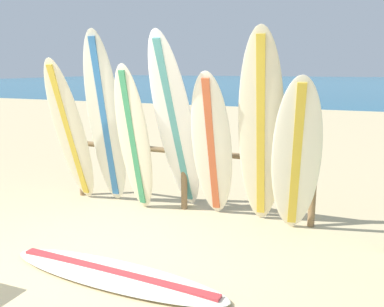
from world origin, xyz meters
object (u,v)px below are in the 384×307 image
(surfboard_leaning_center_right, at_px, (212,147))
(surfboard_leaning_center_left, at_px, (134,140))
(surfboard_leaning_right, at_px, (261,131))
(surfboard_lying_on_sand, at_px, (114,274))
(surfboard_leaning_left, at_px, (105,121))
(surfboard_leaning_far_left, at_px, (70,133))
(surfboard_leaning_center, at_px, (176,127))
(surfboard_leaning_far_right, at_px, (296,158))
(surfboard_rack, at_px, (184,164))

(surfboard_leaning_center_right, bearing_deg, surfboard_leaning_center_left, -173.99)
(surfboard_leaning_right, height_order, surfboard_lying_on_sand, surfboard_leaning_right)
(surfboard_leaning_left, bearing_deg, surfboard_leaning_far_left, -163.57)
(surfboard_leaning_far_left, bearing_deg, surfboard_leaning_center, 3.54)
(surfboard_leaning_right, bearing_deg, surfboard_leaning_far_left, -177.20)
(surfboard_leaning_far_left, relative_size, surfboard_leaning_center_right, 1.08)
(surfboard_leaning_center, height_order, surfboard_leaning_center_right, surfboard_leaning_center)
(surfboard_leaning_center_left, relative_size, surfboard_leaning_right, 0.83)
(surfboard_leaning_right, height_order, surfboard_leaning_far_right, surfboard_leaning_right)
(surfboard_lying_on_sand, bearing_deg, surfboard_leaning_right, 61.30)
(surfboard_leaning_left, height_order, surfboard_leaning_center, surfboard_leaning_left)
(surfboard_leaning_left, bearing_deg, surfboard_lying_on_sand, -55.51)
(surfboard_leaning_center_left, xyz_separation_m, surfboard_leaning_center, (0.60, 0.07, 0.20))
(surfboard_leaning_left, relative_size, surfboard_leaning_center, 1.02)
(surfboard_rack, bearing_deg, surfboard_leaning_center_right, -27.06)
(surfboard_rack, xyz_separation_m, surfboard_leaning_right, (1.15, -0.27, 0.58))
(surfboard_leaning_center_right, height_order, surfboard_leaning_far_right, surfboard_leaning_center_right)
(surfboard_leaning_far_left, bearing_deg, surfboard_leaning_right, 2.80)
(surfboard_rack, bearing_deg, surfboard_leaning_center, -88.06)
(surfboard_leaning_far_left, bearing_deg, surfboard_lying_on_sand, -43.54)
(surfboard_rack, xyz_separation_m, surfboard_lying_on_sand, (0.15, -2.10, -0.64))
(surfboard_leaning_center_left, distance_m, surfboard_leaning_center, 0.64)
(surfboard_leaning_far_left, xyz_separation_m, surfboard_leaning_right, (2.79, 0.14, 0.17))
(surfboard_leaning_far_left, height_order, surfboard_leaning_far_right, surfboard_leaning_far_left)
(surfboard_leaning_center, relative_size, surfboard_lying_on_sand, 1.01)
(surfboard_leaning_center_left, bearing_deg, surfboard_leaning_left, 167.15)
(surfboard_lying_on_sand, bearing_deg, surfboard_leaning_center_left, 113.14)
(surfboard_leaning_center_left, distance_m, surfboard_leaning_center_right, 1.10)
(surfboard_lying_on_sand, bearing_deg, surfboard_leaning_center_right, 78.94)
(surfboard_leaning_center_right, bearing_deg, surfboard_leaning_far_left, -176.10)
(surfboard_leaning_center_left, height_order, surfboard_lying_on_sand, surfboard_leaning_center_left)
(surfboard_leaning_left, bearing_deg, surfboard_rack, 12.70)
(surfboard_rack, height_order, surfboard_leaning_left, surfboard_leaning_left)
(surfboard_rack, height_order, surfboard_lying_on_sand, surfboard_rack)
(surfboard_leaning_far_right, bearing_deg, surfboard_leaning_center_left, 179.42)
(surfboard_leaning_far_left, relative_size, surfboard_leaning_center_left, 1.04)
(surfboard_leaning_far_right, bearing_deg, surfboard_leaning_right, 164.41)
(surfboard_leaning_far_left, height_order, surfboard_leaning_left, surfboard_leaning_left)
(surfboard_leaning_far_left, xyz_separation_m, surfboard_leaning_far_right, (3.24, 0.01, -0.10))
(surfboard_rack, bearing_deg, surfboard_leaning_right, -13.14)
(surfboard_leaning_center_left, bearing_deg, surfboard_leaning_center, 6.77)
(surfboard_leaning_center, height_order, surfboard_leaning_far_right, surfboard_leaning_center)
(surfboard_leaning_left, height_order, surfboard_lying_on_sand, surfboard_leaning_left)
(surfboard_leaning_center, xyz_separation_m, surfboard_leaning_right, (1.14, 0.03, 0.01))
(surfboard_leaning_far_left, bearing_deg, surfboard_leaning_center_left, 1.67)
(surfboard_leaning_far_left, xyz_separation_m, surfboard_leaning_center_left, (1.05, 0.03, -0.04))
(surfboard_leaning_far_right, bearing_deg, surfboard_leaning_left, 176.99)
(surfboard_leaning_far_left, distance_m, surfboard_lying_on_sand, 2.67)
(surfboard_leaning_center, distance_m, surfboard_lying_on_sand, 2.17)
(surfboard_leaning_left, distance_m, surfboard_leaning_far_right, 2.75)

